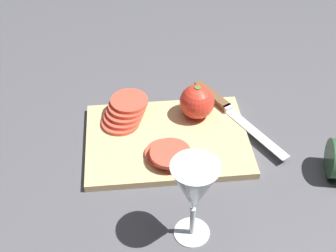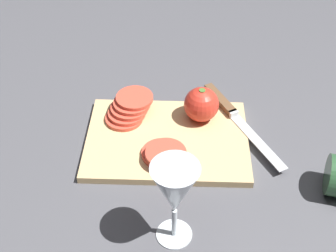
# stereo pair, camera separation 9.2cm
# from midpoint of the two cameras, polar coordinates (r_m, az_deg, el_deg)

# --- Properties ---
(ground_plane) EXTENTS (3.00, 3.00, 0.00)m
(ground_plane) POSITION_cam_midpoint_polar(r_m,az_deg,el_deg) (0.94, 2.67, -2.36)
(ground_plane) COLOR #4C4C51
(cutting_board) EXTENTS (0.32, 0.23, 0.01)m
(cutting_board) POSITION_cam_midpoint_polar(r_m,az_deg,el_deg) (0.94, 2.78, -1.82)
(cutting_board) COLOR tan
(cutting_board) RESTS_ON ground_plane
(wine_glass) EXTENTS (0.08, 0.08, 0.16)m
(wine_glass) POSITION_cam_midpoint_polar(r_m,az_deg,el_deg) (0.72, 4.52, -8.25)
(wine_glass) COLOR silver
(wine_glass) RESTS_ON ground_plane
(whole_tomato) EXTENTS (0.07, 0.07, 0.07)m
(whole_tomato) POSITION_cam_midpoint_polar(r_m,az_deg,el_deg) (0.96, 6.82, 2.52)
(whole_tomato) COLOR red
(whole_tomato) RESTS_ON cutting_board
(knife) EXTENTS (0.15, 0.26, 0.01)m
(knife) POSITION_cam_midpoint_polar(r_m,az_deg,el_deg) (1.01, 9.87, 2.03)
(knife) COLOR silver
(knife) RESTS_ON cutting_board
(tomato_slice_stack_near) EXTENTS (0.09, 0.09, 0.02)m
(tomato_slice_stack_near) POSITION_cam_midpoint_polar(r_m,az_deg,el_deg) (0.89, 2.48, -3.50)
(tomato_slice_stack_near) COLOR #DB4C38
(tomato_slice_stack_near) RESTS_ON cutting_board
(tomato_slice_stack_far) EXTENTS (0.10, 0.11, 0.04)m
(tomato_slice_stack_far) POSITION_cam_midpoint_polar(r_m,az_deg,el_deg) (0.97, -2.07, 2.08)
(tomato_slice_stack_far) COLOR #DB4C38
(tomato_slice_stack_far) RESTS_ON cutting_board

